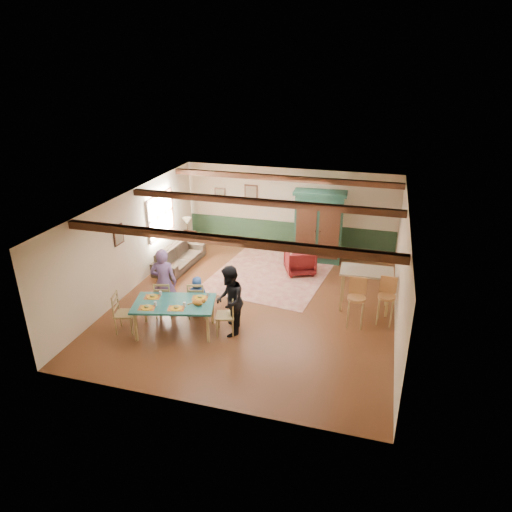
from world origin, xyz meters
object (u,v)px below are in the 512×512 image
(sofa, at_px, (179,257))
(table_lamp, at_px, (187,225))
(cat, at_px, (197,302))
(person_woman, at_px, (229,301))
(armchair, at_px, (300,261))
(armoire, at_px, (319,227))
(dining_chair_far_left, at_px, (164,298))
(person_child, at_px, (198,296))
(end_table, at_px, (188,241))
(person_man, at_px, (164,282))
(counter_table, at_px, (365,289))
(dining_chair_end_left, at_px, (125,313))
(dining_table, at_px, (175,317))
(dining_chair_end_right, at_px, (225,315))
(bar_stool_right, at_px, (386,302))
(dining_chair_far_right, at_px, (197,299))
(bar_stool_left, at_px, (356,304))

(sofa, xyz_separation_m, table_lamp, (-0.32, 1.38, 0.52))
(table_lamp, bearing_deg, cat, -63.74)
(person_woman, distance_m, armchair, 3.82)
(armoire, bearing_deg, dining_chair_far_left, -127.68)
(person_child, height_order, end_table, person_child)
(person_man, relative_size, end_table, 3.07)
(cat, distance_m, counter_table, 4.25)
(person_woman, xyz_separation_m, counter_table, (2.90, 2.02, -0.30))
(sofa, bearing_deg, person_woman, -135.77)
(person_man, relative_size, counter_table, 1.36)
(sofa, distance_m, counter_table, 5.73)
(dining_chair_far_left, height_order, end_table, dining_chair_far_left)
(armoire, bearing_deg, end_table, 180.00)
(dining_chair_end_left, relative_size, cat, 2.64)
(dining_chair_end_left, bearing_deg, person_woman, -90.00)
(person_man, height_order, armchair, person_man)
(person_woman, height_order, table_lamp, person_woman)
(person_child, bearing_deg, dining_table, 63.43)
(end_table, bearing_deg, table_lamp, 0.00)
(dining_table, xyz_separation_m, sofa, (-1.48, 3.44, -0.07))
(dining_chair_far_left, height_order, dining_chair_end_right, same)
(person_child, bearing_deg, armoire, -132.98)
(counter_table, bearing_deg, dining_chair_end_left, -153.71)
(bar_stool_right, bearing_deg, person_woman, -153.18)
(dining_table, height_order, armchair, armchair)
(dining_chair_far_right, relative_size, armchair, 1.14)
(person_woman, height_order, person_child, person_woman)
(dining_chair_far_left, distance_m, armchair, 4.34)
(dining_chair_far_right, distance_m, armchair, 3.72)
(dining_chair_end_left, relative_size, dining_chair_end_right, 1.00)
(dining_table, relative_size, counter_table, 1.42)
(cat, height_order, sofa, cat)
(end_table, xyz_separation_m, bar_stool_right, (6.45, -3.11, 0.30))
(counter_table, relative_size, bar_stool_left, 1.07)
(dining_chair_far_right, relative_size, end_table, 1.69)
(dining_chair_far_left, bearing_deg, table_lamp, -87.58)
(dining_table, bearing_deg, dining_chair_end_left, -166.15)
(armoire, relative_size, bar_stool_left, 1.88)
(armoire, bearing_deg, dining_table, -119.34)
(person_man, height_order, cat, person_man)
(dining_chair_end_right, distance_m, end_table, 5.41)
(table_lamp, distance_m, bar_stool_left, 6.72)
(person_child, distance_m, armoire, 4.79)
(cat, relative_size, armoire, 0.16)
(counter_table, distance_m, bar_stool_right, 0.80)
(table_lamp, bearing_deg, dining_chair_end_left, -82.57)
(dining_chair_far_left, height_order, bar_stool_right, bar_stool_right)
(person_man, xyz_separation_m, armchair, (2.75, 3.29, -0.49))
(dining_table, height_order, dining_chair_end_left, dining_chair_end_left)
(armchair, bearing_deg, end_table, -35.14)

